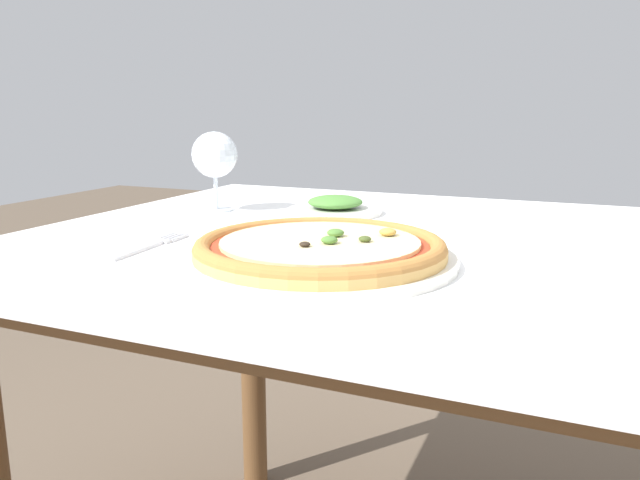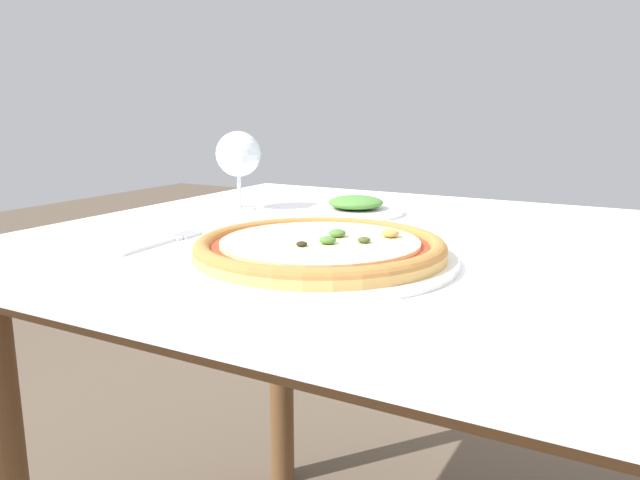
{
  "view_description": "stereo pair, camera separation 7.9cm",
  "coord_description": "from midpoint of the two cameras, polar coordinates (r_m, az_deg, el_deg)",
  "views": [
    {
      "loc": [
        0.15,
        -0.88,
        0.94
      ],
      "look_at": [
        -0.15,
        -0.18,
        0.78
      ],
      "focal_mm": 35.0,
      "sensor_mm": 36.0,
      "label": 1
    },
    {
      "loc": [
        0.22,
        -0.85,
        0.94
      ],
      "look_at": [
        -0.15,
        -0.18,
        0.78
      ],
      "focal_mm": 35.0,
      "sensor_mm": 36.0,
      "label": 2
    }
  ],
  "objects": [
    {
      "name": "dining_table",
      "position": [
        0.93,
        10.62,
        -5.81
      ],
      "size": [
        1.35,
        0.95,
        0.75
      ],
      "color": "brown",
      "rests_on": "ground_plane"
    },
    {
      "name": "side_plate",
      "position": [
        1.15,
        -0.55,
        3.03
      ],
      "size": [
        0.17,
        0.17,
        0.03
      ],
      "color": "white",
      "rests_on": "dining_table"
    },
    {
      "name": "pizza_plate",
      "position": [
        0.79,
        -2.84,
        -0.95
      ],
      "size": [
        0.35,
        0.35,
        0.04
      ],
      "color": "white",
      "rests_on": "dining_table"
    },
    {
      "name": "fork",
      "position": [
        0.92,
        -17.59,
        -0.49
      ],
      "size": [
        0.03,
        0.17,
        0.0
      ],
      "color": "silver",
      "rests_on": "dining_table"
    },
    {
      "name": "wine_glass_far_left",
      "position": [
        1.19,
        -11.5,
        7.52
      ],
      "size": [
        0.09,
        0.09,
        0.15
      ],
      "color": "silver",
      "rests_on": "dining_table"
    }
  ]
}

